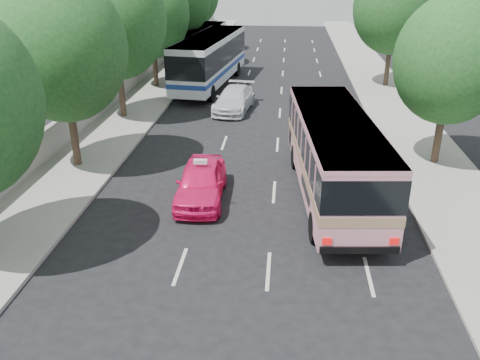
# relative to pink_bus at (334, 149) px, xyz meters

# --- Properties ---
(ground) EXTENTS (120.00, 120.00, 0.00)m
(ground) POSITION_rel_pink_bus_xyz_m (-3.40, -3.78, -2.13)
(ground) COLOR black
(ground) RESTS_ON ground
(sidewalk_left) EXTENTS (4.00, 90.00, 0.15)m
(sidewalk_left) POSITION_rel_pink_bus_xyz_m (-11.90, 16.22, -2.06)
(sidewalk_left) COLOR #9E998E
(sidewalk_left) RESTS_ON ground
(sidewalk_right) EXTENTS (4.00, 90.00, 0.12)m
(sidewalk_right) POSITION_rel_pink_bus_xyz_m (5.10, 16.22, -2.07)
(sidewalk_right) COLOR #9E998E
(sidewalk_right) RESTS_ON ground
(low_wall) EXTENTS (0.30, 90.00, 1.50)m
(low_wall) POSITION_rel_pink_bus_xyz_m (-13.70, 16.22, -1.23)
(low_wall) COLOR #9E998E
(low_wall) RESTS_ON sidewalk_left
(tree_left_b) EXTENTS (5.70, 5.70, 8.88)m
(tree_left_b) POSITION_rel_pink_bus_xyz_m (-11.82, 2.17, 3.68)
(tree_left_b) COLOR #38281E
(tree_left_b) RESTS_ON ground
(tree_left_c) EXTENTS (6.00, 6.00, 9.35)m
(tree_left_c) POSITION_rel_pink_bus_xyz_m (-12.02, 10.17, 3.99)
(tree_left_c) COLOR #38281E
(tree_left_c) RESTS_ON ground
(tree_left_d) EXTENTS (5.52, 5.52, 8.60)m
(tree_left_d) POSITION_rel_pink_bus_xyz_m (-11.92, 18.17, 3.50)
(tree_left_d) COLOR #38281E
(tree_left_d) RESTS_ON ground
(tree_right_near) EXTENTS (5.10, 5.10, 7.95)m
(tree_right_near) POSITION_rel_pink_bus_xyz_m (5.38, 4.17, 3.07)
(tree_right_near) COLOR #38281E
(tree_right_near) RESTS_ON ground
(tree_right_far) EXTENTS (6.00, 6.00, 9.35)m
(tree_right_far) POSITION_rel_pink_bus_xyz_m (5.68, 20.17, 3.99)
(tree_right_far) COLOR #38281E
(tree_right_far) RESTS_ON ground
(pink_bus) EXTENTS (3.71, 10.95, 3.43)m
(pink_bus) POSITION_rel_pink_bus_xyz_m (0.00, 0.00, 0.00)
(pink_bus) COLOR pink
(pink_bus) RESTS_ON ground
(pink_taxi) EXTENTS (2.09, 4.79, 1.61)m
(pink_taxi) POSITION_rel_pink_bus_xyz_m (-5.40, -0.78, -1.33)
(pink_taxi) COLOR #FB1565
(pink_taxi) RESTS_ON ground
(white_pickup) EXTENTS (2.68, 5.35, 1.49)m
(white_pickup) POSITION_rel_pink_bus_xyz_m (-5.40, 12.52, -1.39)
(white_pickup) COLOR silver
(white_pickup) RESTS_ON ground
(tour_coach_front) EXTENTS (4.20, 12.95, 3.81)m
(tour_coach_front) POSITION_rel_pink_bus_xyz_m (-7.90, 19.08, 0.16)
(tour_coach_front) COLOR white
(tour_coach_front) RESTS_ON ground
(tour_coach_rear) EXTENTS (3.22, 11.76, 3.48)m
(tour_coach_rear) POSITION_rel_pink_bus_xyz_m (-9.70, 25.34, -0.04)
(tour_coach_rear) COLOR white
(tour_coach_rear) RESTS_ON ground
(taxi_roof_sign) EXTENTS (0.56, 0.20, 0.18)m
(taxi_roof_sign) POSITION_rel_pink_bus_xyz_m (-5.40, -0.78, -0.44)
(taxi_roof_sign) COLOR silver
(taxi_roof_sign) RESTS_ON pink_taxi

